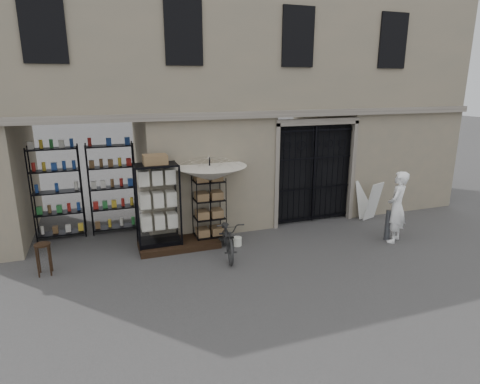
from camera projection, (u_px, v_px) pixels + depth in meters
name	position (u px, v px, depth m)	size (l,w,h in m)	color
ground	(291.00, 258.00, 9.60)	(80.00, 80.00, 0.00)	black
main_building	(236.00, 67.00, 12.05)	(14.00, 4.00, 9.00)	gray
shop_recess	(86.00, 186.00, 10.30)	(3.00, 1.70, 3.00)	black
shop_shelving	(86.00, 190.00, 10.80)	(2.70, 0.50, 2.50)	black
iron_gate	(311.00, 172.00, 11.84)	(2.50, 0.21, 3.00)	black
step_platform	(179.00, 244.00, 10.22)	(2.00, 0.90, 0.15)	black
display_cabinet	(158.00, 209.00, 9.85)	(1.17, 0.94, 2.20)	black
wire_rack	(209.00, 210.00, 10.42)	(0.89, 0.75, 1.74)	black
market_umbrella	(210.00, 169.00, 10.17)	(1.73, 1.76, 2.68)	black
white_bucket	(237.00, 241.00, 10.31)	(0.23, 0.23, 0.22)	silver
bicycle	(228.00, 254.00, 9.81)	(0.63, 0.95, 1.80)	black
wooden_stool	(44.00, 258.00, 8.69)	(0.39, 0.39, 0.71)	black
steel_bollard	(388.00, 225.00, 10.62)	(0.15, 0.15, 0.82)	#585B62
shopkeeper	(393.00, 241.00, 10.62)	(0.69, 1.89, 0.45)	white
easel_sign	(368.00, 200.00, 12.19)	(0.73, 0.78, 1.16)	silver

